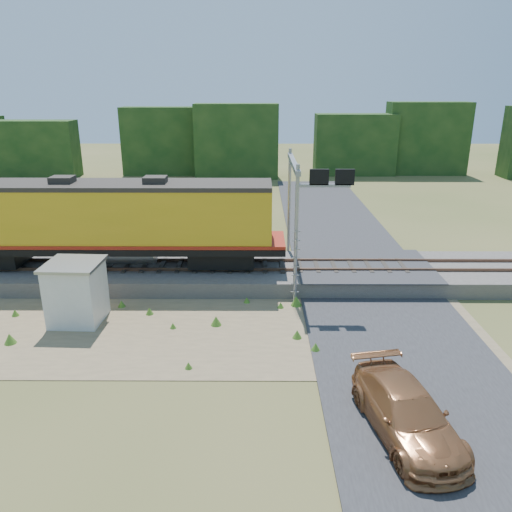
{
  "coord_description": "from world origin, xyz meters",
  "views": [
    {
      "loc": [
        1.45,
        -18.53,
        9.84
      ],
      "look_at": [
        1.35,
        3.0,
        2.4
      ],
      "focal_mm": 35.0,
      "sensor_mm": 36.0,
      "label": 1
    }
  ],
  "objects_px": {
    "shed": "(76,292)",
    "signal_gantry": "(301,191)",
    "locomotive": "(98,220)",
    "car": "(407,413)"
  },
  "relations": [
    {
      "from": "locomotive",
      "to": "car",
      "type": "height_order",
      "value": "locomotive"
    },
    {
      "from": "car",
      "to": "locomotive",
      "type": "bearing_deg",
      "value": 125.23
    },
    {
      "from": "shed",
      "to": "signal_gantry",
      "type": "xyz_separation_m",
      "value": [
        9.88,
        4.16,
        3.57
      ]
    },
    {
      "from": "car",
      "to": "shed",
      "type": "bearing_deg",
      "value": 138.28
    },
    {
      "from": "locomotive",
      "to": "signal_gantry",
      "type": "distance_m",
      "value": 10.35
    },
    {
      "from": "shed",
      "to": "signal_gantry",
      "type": "height_order",
      "value": "signal_gantry"
    },
    {
      "from": "shed",
      "to": "car",
      "type": "bearing_deg",
      "value": -28.91
    },
    {
      "from": "signal_gantry",
      "to": "shed",
      "type": "bearing_deg",
      "value": -157.16
    },
    {
      "from": "locomotive",
      "to": "signal_gantry",
      "type": "relative_size",
      "value": 2.82
    },
    {
      "from": "locomotive",
      "to": "car",
      "type": "bearing_deg",
      "value": -44.29
    }
  ]
}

